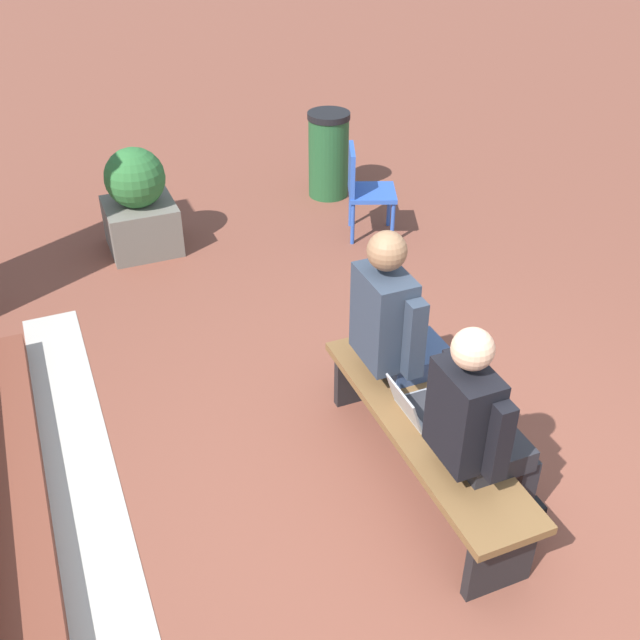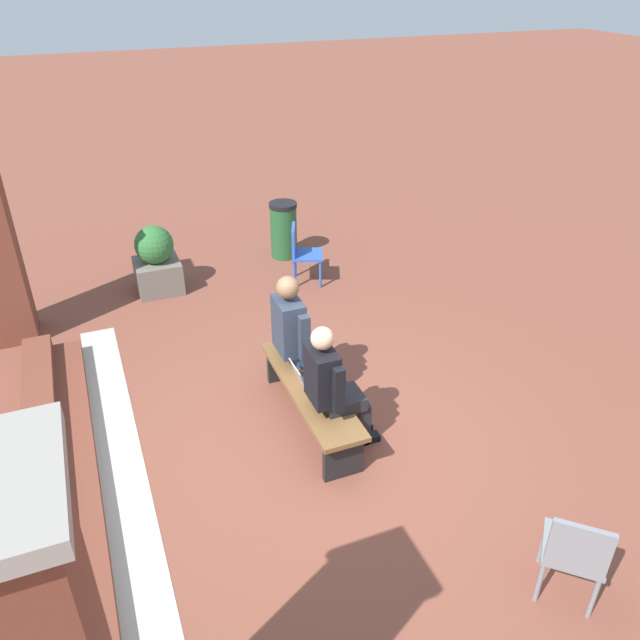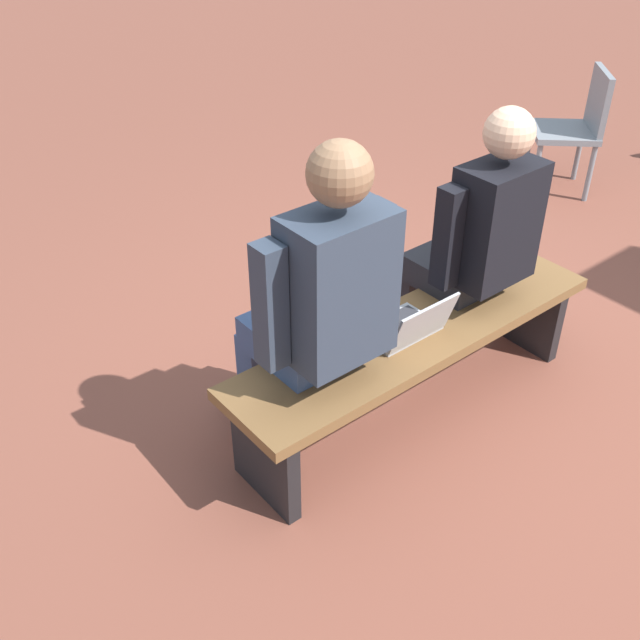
{
  "view_description": "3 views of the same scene",
  "coord_description": "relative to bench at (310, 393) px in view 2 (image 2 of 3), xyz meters",
  "views": [
    {
      "loc": [
        -2.32,
        1.7,
        3.25
      ],
      "look_at": [
        0.83,
        0.4,
        0.94
      ],
      "focal_mm": 42.0,
      "sensor_mm": 36.0,
      "label": 1
    },
    {
      "loc": [
        -4.21,
        1.7,
        4.05
      ],
      "look_at": [
        0.87,
        -0.34,
        0.84
      ],
      "focal_mm": 35.0,
      "sensor_mm": 36.0,
      "label": 2
    },
    {
      "loc": [
        2.28,
        1.7,
        2.28
      ],
      "look_at": [
        0.9,
        -0.0,
        0.75
      ],
      "focal_mm": 42.0,
      "sensor_mm": 36.0,
      "label": 3
    }
  ],
  "objects": [
    {
      "name": "ground_plane",
      "position": [
        -0.35,
        0.03,
        -0.35
      ],
      "size": [
        60.0,
        60.0,
        0.0
      ],
      "primitive_type": "plane",
      "color": "brown"
    },
    {
      "name": "concrete_strip",
      "position": [
        0.0,
        1.84,
        -0.35
      ],
      "size": [
        5.26,
        0.4,
        0.01
      ],
      "primitive_type": "cube",
      "color": "#B7B2A8",
      "rests_on": "ground"
    },
    {
      "name": "brick_steps",
      "position": [
        0.0,
        2.39,
        -0.23
      ],
      "size": [
        4.46,
        0.6,
        0.3
      ],
      "color": "brown",
      "rests_on": "ground"
    },
    {
      "name": "bench",
      "position": [
        0.0,
        0.0,
        0.0
      ],
      "size": [
        1.8,
        0.44,
        0.45
      ],
      "color": "brown",
      "rests_on": "ground"
    },
    {
      "name": "person_student",
      "position": [
        -0.39,
        -0.07,
        0.36
      ],
      "size": [
        0.53,
        0.67,
        1.33
      ],
      "color": "#232328",
      "rests_on": "ground"
    },
    {
      "name": "person_adult",
      "position": [
        0.48,
        -0.07,
        0.39
      ],
      "size": [
        0.58,
        0.73,
        1.41
      ],
      "color": "#384C75",
      "rests_on": "ground"
    },
    {
      "name": "laptop",
      "position": [
        0.07,
        0.01,
        0.15
      ],
      "size": [
        0.32,
        0.29,
        0.21
      ],
      "color": "#9EA0A5",
      "rests_on": "bench"
    },
    {
      "name": "plastic_chair_far_left",
      "position": [
        -2.52,
        -0.99,
        0.13
      ],
      "size": [
        0.59,
        0.59,
        0.84
      ],
      "color": "gray",
      "rests_on": "ground"
    },
    {
      "name": "plastic_chair_near_bench_right",
      "position": [
        2.94,
        -1.01,
        0.13
      ],
      "size": [
        0.55,
        0.55,
        0.84
      ],
      "color": "#2D56B7",
      "rests_on": "ground"
    },
    {
      "name": "planter",
      "position": [
        3.45,
        0.92,
        0.08
      ],
      "size": [
        0.6,
        0.6,
        0.94
      ],
      "color": "#6B665B",
      "rests_on": "ground"
    },
    {
      "name": "litter_bin",
      "position": [
        3.88,
        -1.07,
        0.08
      ],
      "size": [
        0.42,
        0.42,
        0.86
      ],
      "color": "#23562D",
      "rests_on": "ground"
    }
  ]
}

